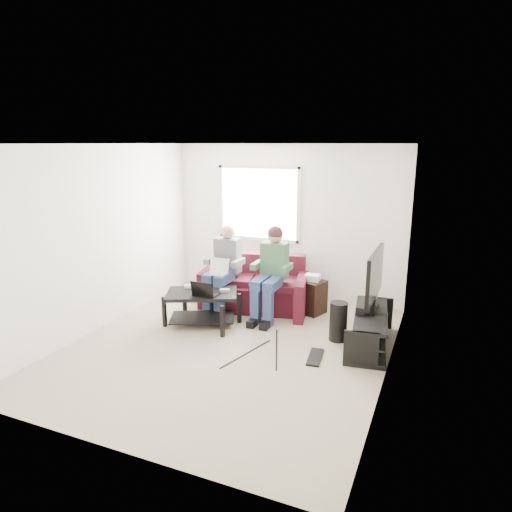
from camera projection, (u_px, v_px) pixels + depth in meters
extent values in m
plane|color=tan|center=(229.00, 347.00, 6.00)|extent=(4.50, 4.50, 0.00)
plane|color=white|center=(225.00, 144.00, 5.37)|extent=(4.50, 4.50, 0.00)
plane|color=white|center=(286.00, 223.00, 7.70)|extent=(4.50, 0.00, 4.50)
plane|color=white|center=(103.00, 310.00, 3.67)|extent=(4.50, 0.00, 4.50)
plane|color=white|center=(100.00, 238.00, 6.44)|extent=(0.00, 4.50, 4.50)
plane|color=white|center=(393.00, 267.00, 4.93)|extent=(0.00, 4.50, 4.50)
cube|color=white|center=(259.00, 203.00, 7.80)|extent=(1.40, 0.01, 1.20)
cube|color=silver|center=(259.00, 204.00, 7.80)|extent=(1.48, 0.04, 1.28)
cube|color=#45111B|center=(253.00, 295.00, 7.39)|extent=(1.60, 1.07, 0.41)
cube|color=#45111B|center=(261.00, 266.00, 7.59)|extent=(1.48, 0.50, 0.42)
cube|color=#45111B|center=(209.00, 284.00, 7.67)|extent=(0.33, 0.90, 0.59)
cube|color=#45111B|center=(301.00, 297.00, 7.06)|extent=(0.33, 0.90, 0.59)
cube|color=#45111B|center=(232.00, 278.00, 7.44)|extent=(0.81, 0.79, 0.10)
cube|color=#45111B|center=(274.00, 283.00, 7.17)|extent=(0.81, 0.79, 0.10)
cube|color=navy|center=(213.00, 277.00, 7.10)|extent=(0.16, 0.45, 0.14)
cube|color=navy|center=(224.00, 278.00, 7.03)|extent=(0.16, 0.45, 0.14)
cube|color=navy|center=(208.00, 300.00, 7.02)|extent=(0.13, 0.13, 0.51)
cube|color=navy|center=(219.00, 302.00, 6.94)|extent=(0.13, 0.13, 0.51)
cube|color=slate|center=(228.00, 255.00, 7.29)|extent=(0.40, 0.22, 0.55)
sphere|color=tan|center=(228.00, 232.00, 7.22)|extent=(0.22, 0.22, 0.22)
cube|color=navy|center=(260.00, 283.00, 6.80)|extent=(0.16, 0.45, 0.14)
cube|color=navy|center=(273.00, 284.00, 6.73)|extent=(0.16, 0.45, 0.14)
cube|color=navy|center=(256.00, 307.00, 6.71)|extent=(0.13, 0.13, 0.51)
cube|color=navy|center=(268.00, 309.00, 6.64)|extent=(0.13, 0.13, 0.51)
cube|color=#545656|center=(275.00, 260.00, 6.99)|extent=(0.40, 0.22, 0.55)
sphere|color=tan|center=(275.00, 236.00, 6.91)|extent=(0.22, 0.22, 0.22)
sphere|color=#371B1E|center=(275.00, 234.00, 6.91)|extent=(0.23, 0.23, 0.23)
cube|color=black|center=(202.00, 294.00, 6.62)|extent=(1.17, 0.98, 0.05)
cube|color=black|center=(202.00, 317.00, 6.71)|extent=(1.06, 0.87, 0.02)
cube|color=black|center=(164.00, 312.00, 6.62)|extent=(0.05, 0.05, 0.45)
cube|color=black|center=(222.00, 321.00, 6.26)|extent=(0.05, 0.05, 0.45)
cube|color=black|center=(185.00, 300.00, 7.11)|extent=(0.05, 0.05, 0.45)
cube|color=black|center=(239.00, 308.00, 6.75)|extent=(0.05, 0.05, 0.45)
cube|color=silver|center=(189.00, 286.00, 6.83)|extent=(0.16, 0.14, 0.04)
cube|color=black|center=(202.00, 287.00, 6.81)|extent=(0.16, 0.13, 0.04)
cube|color=gray|center=(225.00, 290.00, 6.63)|extent=(0.16, 0.14, 0.04)
cube|color=black|center=(371.00, 314.00, 5.94)|extent=(0.60, 1.41, 0.04)
cube|color=black|center=(370.00, 329.00, 5.99)|extent=(0.55, 1.35, 0.03)
cube|color=black|center=(369.00, 343.00, 6.04)|extent=(0.60, 1.41, 0.06)
cube|color=black|center=(361.00, 350.00, 5.40)|extent=(0.41, 0.10, 0.46)
cube|color=black|center=(378.00, 312.00, 6.59)|extent=(0.41, 0.10, 0.46)
cube|color=black|center=(373.00, 309.00, 6.02)|extent=(0.12, 0.40, 0.04)
cube|color=black|center=(373.00, 303.00, 6.00)|extent=(0.06, 0.06, 0.12)
cube|color=black|center=(375.00, 275.00, 5.91)|extent=(0.05, 1.10, 0.65)
cube|color=#CA2F65|center=(372.00, 275.00, 5.92)|extent=(0.01, 1.01, 0.58)
cube|color=black|center=(364.00, 306.00, 6.06)|extent=(0.12, 0.50, 0.10)
cylinder|color=#A97B49|center=(375.00, 294.00, 6.50)|extent=(0.08, 0.08, 0.12)
cube|color=silver|center=(365.00, 338.00, 5.62)|extent=(0.30, 0.22, 0.06)
cube|color=gray|center=(374.00, 318.00, 6.25)|extent=(0.34, 0.26, 0.08)
cube|color=black|center=(370.00, 327.00, 5.94)|extent=(0.38, 0.30, 0.07)
cylinder|color=black|center=(338.00, 321.00, 6.15)|extent=(0.24, 0.24, 0.54)
cube|color=black|center=(315.00, 357.00, 5.69)|extent=(0.22, 0.50, 0.03)
cube|color=black|center=(312.00, 297.00, 7.15)|extent=(0.35, 0.35, 0.53)
cube|color=silver|center=(313.00, 278.00, 7.07)|extent=(0.22, 0.18, 0.10)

